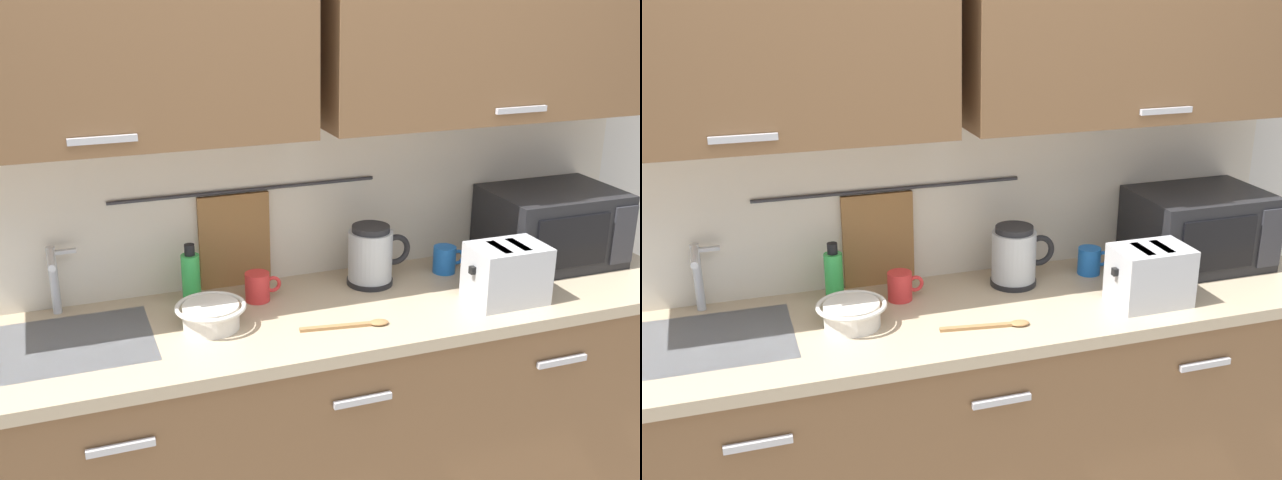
{
  "view_description": "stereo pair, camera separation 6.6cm",
  "coord_description": "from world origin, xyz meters",
  "views": [
    {
      "loc": [
        -0.78,
        -1.82,
        1.94
      ],
      "look_at": [
        -0.01,
        0.33,
        1.12
      ],
      "focal_mm": 43.65,
      "sensor_mm": 36.0,
      "label": 1
    },
    {
      "loc": [
        -0.72,
        -1.84,
        1.94
      ],
      "look_at": [
        -0.01,
        0.33,
        1.12
      ],
      "focal_mm": 43.65,
      "sensor_mm": 36.0,
      "label": 2
    }
  ],
  "objects": [
    {
      "name": "microwave",
      "position": [
        0.91,
        0.41,
        1.04
      ],
      "size": [
        0.46,
        0.35,
        0.27
      ],
      "color": "black",
      "rests_on": "counter_unit"
    },
    {
      "name": "mixing_bowl",
      "position": [
        -0.37,
        0.28,
        0.94
      ],
      "size": [
        0.21,
        0.21,
        0.08
      ],
      "color": "silver",
      "rests_on": "counter_unit"
    },
    {
      "name": "dish_soap_bottle",
      "position": [
        -0.39,
        0.49,
        0.99
      ],
      "size": [
        0.06,
        0.06,
        0.2
      ],
      "color": "green",
      "rests_on": "counter_unit"
    },
    {
      "name": "sink_faucet",
      "position": [
        -0.8,
        0.53,
        1.04
      ],
      "size": [
        0.09,
        0.17,
        0.22
      ],
      "color": "#B2B5BA",
      "rests_on": "counter_unit"
    },
    {
      "name": "electric_kettle",
      "position": [
        0.21,
        0.43,
        1.0
      ],
      "size": [
        0.23,
        0.16,
        0.21
      ],
      "color": "black",
      "rests_on": "counter_unit"
    },
    {
      "name": "mug_by_kettle",
      "position": [
        0.5,
        0.44,
        0.95
      ],
      "size": [
        0.12,
        0.08,
        0.09
      ],
      "color": "blue",
      "rests_on": "counter_unit"
    },
    {
      "name": "mug_near_sink",
      "position": [
        -0.19,
        0.43,
        0.95
      ],
      "size": [
        0.12,
        0.08,
        0.09
      ],
      "color": "red",
      "rests_on": "counter_unit"
    },
    {
      "name": "back_wall_assembly",
      "position": [
        -0.0,
        0.53,
        1.52
      ],
      "size": [
        3.7,
        0.41,
        2.5
      ],
      "color": "silver",
      "rests_on": "ground"
    },
    {
      "name": "toaster",
      "position": [
        0.57,
        0.16,
        1.0
      ],
      "size": [
        0.26,
        0.17,
        0.19
      ],
      "color": "#B7BABF",
      "rests_on": "counter_unit"
    },
    {
      "name": "wooden_spoon",
      "position": [
        0.04,
        0.14,
        0.91
      ],
      "size": [
        0.28,
        0.07,
        0.01
      ],
      "color": "#9E7042",
      "rests_on": "counter_unit"
    },
    {
      "name": "counter_unit",
      "position": [
        -0.01,
        0.3,
        0.46
      ],
      "size": [
        2.53,
        0.64,
        0.9
      ],
      "color": "brown",
      "rests_on": "ground"
    }
  ]
}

